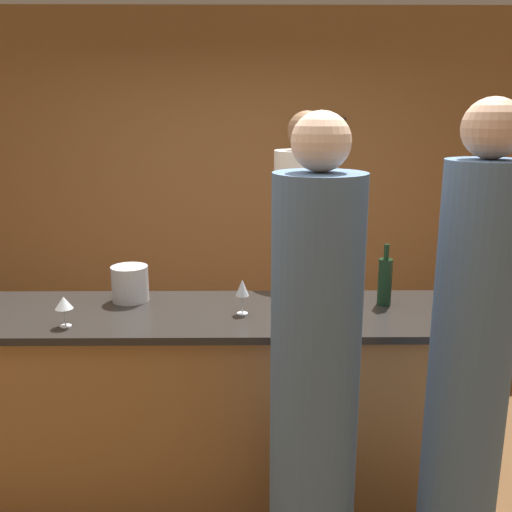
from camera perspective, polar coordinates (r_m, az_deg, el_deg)
ground_plane at (r=3.25m, az=-3.73°, el=-22.97°), size 14.00×14.00×0.00m
back_wall at (r=4.96m, az=-2.51°, el=7.61°), size 8.00×0.08×2.80m
bar_counter at (r=2.97m, az=-3.90°, el=-14.96°), size 2.66×0.66×1.03m
bartender at (r=3.47m, az=4.78°, el=-3.40°), size 0.37×0.37×1.98m
guest_0 at (r=2.21m, az=5.84°, el=-13.94°), size 0.33×0.33×1.97m
guest_1 at (r=2.27m, az=20.27°, el=-13.04°), size 0.28×0.28×2.01m
wine_bottle_0 at (r=2.88m, az=12.77°, el=-2.42°), size 0.07×0.07×0.31m
ice_bucket at (r=2.95m, az=-12.48°, el=-2.70°), size 0.19×0.19×0.18m
wine_glass_0 at (r=2.67m, az=21.85°, el=-4.62°), size 0.06×0.06×0.16m
wine_glass_1 at (r=2.67m, az=-18.67°, el=-4.54°), size 0.08×0.08×0.14m
wine_glass_2 at (r=2.68m, az=-1.38°, el=-3.30°), size 0.06×0.06×0.17m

